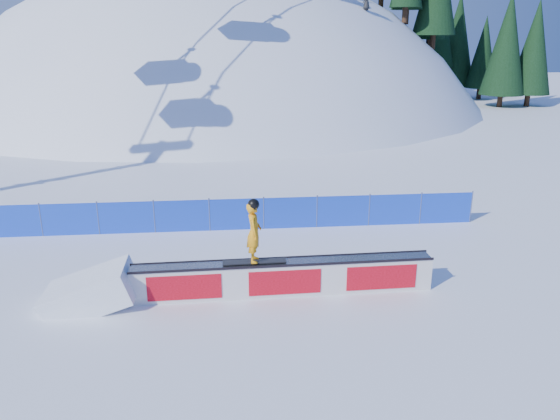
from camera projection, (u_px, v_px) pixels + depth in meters
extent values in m
plane|color=white|center=(172.00, 285.00, 15.91)|extent=(160.00, 160.00, 0.00)
sphere|color=white|center=(216.00, 265.00, 61.25)|extent=(64.00, 64.00, 64.00)
cylinder|color=#362215|center=(385.00, 0.00, 49.02)|extent=(0.50, 0.50, 1.40)
cylinder|color=#362215|center=(397.00, 23.00, 56.70)|extent=(0.50, 0.50, 1.40)
cylinder|color=#362215|center=(444.00, 53.00, 50.75)|extent=(0.50, 0.50, 1.40)
cylinder|color=#362215|center=(440.00, 56.00, 54.73)|extent=(0.50, 0.50, 1.40)
cone|color=black|center=(445.00, 3.00, 53.16)|extent=(3.91, 3.91, 8.89)
cylinder|color=#362215|center=(453.00, 73.00, 55.17)|extent=(0.50, 0.50, 1.40)
cone|color=black|center=(457.00, 26.00, 53.76)|extent=(3.43, 3.43, 7.80)
cylinder|color=#362215|center=(463.00, 87.00, 55.46)|extent=(0.50, 0.50, 1.40)
cone|color=black|center=(468.00, 34.00, 53.86)|extent=(3.99, 3.99, 9.08)
cylinder|color=#362215|center=(468.00, 94.00, 58.82)|extent=(0.50, 0.50, 1.40)
cone|color=black|center=(474.00, 40.00, 57.09)|extent=(4.33, 4.33, 9.84)
cylinder|color=#362215|center=(473.00, 95.00, 57.99)|extent=(0.50, 0.50, 1.40)
cone|color=black|center=(478.00, 48.00, 56.52)|extent=(3.61, 3.61, 8.21)
cylinder|color=#362215|center=(524.00, 99.00, 54.52)|extent=(0.50, 0.50, 1.40)
cone|color=black|center=(531.00, 48.00, 53.00)|extent=(3.74, 3.74, 8.49)
cylinder|color=#362215|center=(518.00, 95.00, 57.33)|extent=(0.50, 0.50, 1.40)
cone|color=black|center=(523.00, 56.00, 56.09)|extent=(2.95, 2.95, 6.71)
cube|color=blue|center=(182.00, 216.00, 19.98)|extent=(22.00, 0.03, 1.20)
cylinder|color=#424D77|center=(41.00, 219.00, 19.51)|extent=(0.05, 0.05, 1.30)
cylinder|color=#424D77|center=(98.00, 217.00, 19.69)|extent=(0.05, 0.05, 1.30)
cylinder|color=#424D77|center=(154.00, 216.00, 19.87)|extent=(0.05, 0.05, 1.30)
cylinder|color=#424D77|center=(210.00, 214.00, 20.05)|extent=(0.05, 0.05, 1.30)
cylinder|color=#424D77|center=(264.00, 212.00, 20.23)|extent=(0.05, 0.05, 1.30)
cylinder|color=#424D77|center=(317.00, 211.00, 20.41)|extent=(0.05, 0.05, 1.30)
cylinder|color=#424D77|center=(369.00, 209.00, 20.59)|extent=(0.05, 0.05, 1.30)
cylinder|color=#424D77|center=(421.00, 208.00, 20.78)|extent=(0.05, 0.05, 1.30)
cylinder|color=#424D77|center=(471.00, 206.00, 20.96)|extent=(0.05, 0.05, 1.30)
cube|color=silver|center=(284.00, 278.00, 15.25)|extent=(8.43, 0.70, 0.95)
cube|color=gray|center=(284.00, 262.00, 15.10)|extent=(8.34, 0.73, 0.04)
cube|color=black|center=(285.00, 266.00, 14.83)|extent=(8.42, 0.21, 0.06)
cube|color=black|center=(283.00, 258.00, 15.36)|extent=(8.42, 0.21, 0.06)
cube|color=red|center=(285.00, 283.00, 14.99)|extent=(7.99, 0.19, 0.71)
cube|color=red|center=(283.00, 274.00, 15.51)|extent=(7.99, 0.19, 0.71)
cube|color=black|center=(254.00, 261.00, 14.99)|extent=(1.75, 0.35, 0.03)
imported|color=#FFA012|center=(254.00, 232.00, 14.72)|extent=(0.45, 0.64, 1.69)
sphere|color=black|center=(253.00, 204.00, 14.47)|extent=(0.31, 0.31, 0.31)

